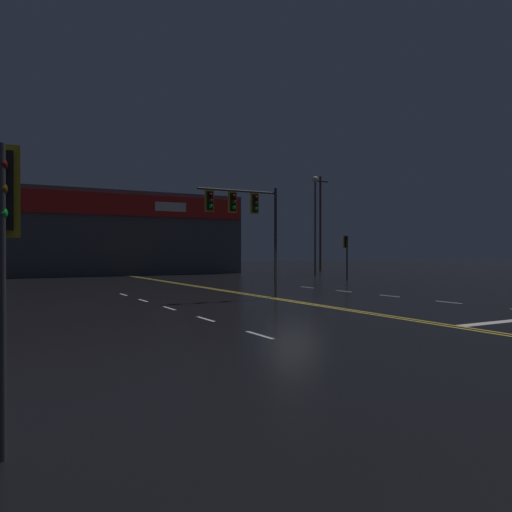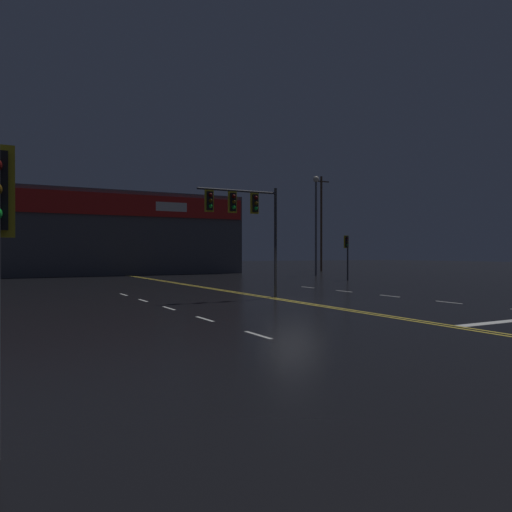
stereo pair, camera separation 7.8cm
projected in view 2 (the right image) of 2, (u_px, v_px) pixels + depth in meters
The scene contains 7 objects.
ground_plane at pixel (293, 301), 22.12m from camera, with size 200.00×200.00×0.00m, color black.
road_markings at pixel (341, 304), 21.07m from camera, with size 17.02×60.00×0.01m.
traffic_signal_median at pixel (243, 211), 23.32m from camera, with size 4.14×0.36×5.30m.
traffic_signal_corner_northeast at pixel (347, 247), 39.24m from camera, with size 0.42×0.36×3.53m.
streetlight_near_right at pixel (316, 212), 47.76m from camera, with size 0.56×0.56×9.52m.
building_backdrop at pixel (116, 234), 52.00m from camera, with size 24.47×10.23×8.17m.
utility_pole_row at pixel (124, 210), 48.37m from camera, with size 46.30×0.26×12.95m.
Camera 2 is at (-12.01, -18.63, 2.15)m, focal length 35.00 mm.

